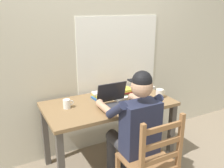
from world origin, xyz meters
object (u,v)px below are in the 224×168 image
Objects in this scene: laptop at (115,101)px; coffee_mug_dark at (141,88)px; seated_person at (134,125)px; book_stack_side at (100,95)px; landscape_photo_print at (147,99)px; coffee_mug_white at (160,93)px; computer_mouse at (141,102)px; book_stack_main at (125,92)px; desk at (109,111)px; wooden_chair at (151,162)px; coffee_mug_spare at (67,104)px.

laptop is 2.82× the size of coffee_mug_dark.
book_stack_side is at bearing 97.55° from seated_person.
seated_person is 9.47× the size of landscape_photo_print.
laptop is at bearing 177.28° from coffee_mug_white.
computer_mouse is 0.86× the size of coffee_mug_dark.
coffee_mug_white is at bearing 29.24° from seated_person.
book_stack_side is at bearing 171.84° from book_stack_main.
coffee_mug_white reaches higher than book_stack_main.
book_stack_side is (-0.05, 0.27, -0.02)m from laptop.
landscape_photo_print is at bearing -15.39° from desk.
coffee_mug_white is (0.57, -0.14, 0.15)m from desk.
seated_person is 0.73m from coffee_mug_dark.
book_stack_main is at bearing 42.91° from laptop.
landscape_photo_print is (0.38, 0.60, 0.31)m from wooden_chair.
laptop reaches higher than landscape_photo_print.
landscape_photo_print is at bearing -108.40° from coffee_mug_dark.
wooden_chair is (0.05, -0.72, -0.20)m from desk.
coffee_mug_white is 1.07× the size of coffee_mug_dark.
seated_person reaches higher than computer_mouse.
wooden_chair is 7.93× the size of coffee_mug_dark.
computer_mouse is at bearing -17.09° from laptop.
coffee_mug_spare is (-0.94, -0.06, -0.00)m from coffee_mug_dark.
book_stack_main reaches higher than desk.
book_stack_side reaches higher than computer_mouse.
desk is at bearing 93.75° from wooden_chair.
laptop is 2.97× the size of coffee_mug_spare.
coffee_mug_white is at bearing 47.51° from wooden_chair.
seated_person is at bearing -111.70° from book_stack_main.
wooden_chair is at bearing -90.00° from seated_person.
seated_person reaches higher than landscape_photo_print.
laptop is at bearing 92.54° from wooden_chair.
coffee_mug_spare is 0.53× the size of book_stack_main.
coffee_mug_spare is at bearing 172.24° from desk.
book_stack_side is (-0.53, 0.04, -0.01)m from coffee_mug_dark.
laptop is at bearing 162.91° from computer_mouse.
coffee_mug_dark is at bearing 25.94° from laptop.
desk is 0.20m from laptop.
coffee_mug_white reaches higher than book_stack_side.
wooden_chair is at bearing -84.86° from book_stack_side.
computer_mouse is 0.16m from landscape_photo_print.
coffee_mug_dark is at bearing 82.54° from landscape_photo_print.
laptop reaches higher than desk.
book_stack_side is (-0.60, 0.30, -0.02)m from coffee_mug_white.
book_stack_side is at bearing 153.89° from coffee_mug_white.
wooden_chair is at bearing -114.44° from computer_mouse.
wooden_chair is 0.66m from computer_mouse.
laptop is (-0.03, 0.32, 0.13)m from seated_person.
wooden_chair is at bearing -86.25° from desk.
coffee_mug_dark is (0.22, 0.32, 0.03)m from computer_mouse.
coffee_mug_white is 0.60× the size of book_stack_main.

